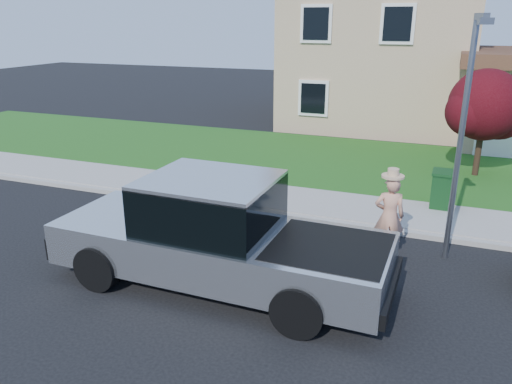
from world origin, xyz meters
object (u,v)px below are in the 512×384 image
pickup_truck (218,236)px  ornamental_tree (486,108)px  trash_bin (443,189)px  street_lamp (463,129)px  woman (389,215)px

pickup_truck → ornamental_tree: ornamental_tree is taller
ornamental_tree → trash_bin: (-0.97, -3.55, -1.57)m
street_lamp → trash_bin: bearing=79.2°
woman → ornamental_tree: size_ratio=0.58×
pickup_truck → ornamental_tree: (4.78, 9.02, 1.23)m
woman → ornamental_tree: (1.97, 6.57, 1.31)m
ornamental_tree → pickup_truck: bearing=-117.9°
woman → ornamental_tree: bearing=-119.1°
trash_bin → street_lamp: 3.54m
woman → ornamental_tree: 6.98m
pickup_truck → woman: size_ratio=3.38×
pickup_truck → trash_bin: size_ratio=6.70×
woman → trash_bin: (1.01, 3.02, -0.27)m
pickup_truck → street_lamp: street_lamp is taller
pickup_truck → woman: 3.73m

